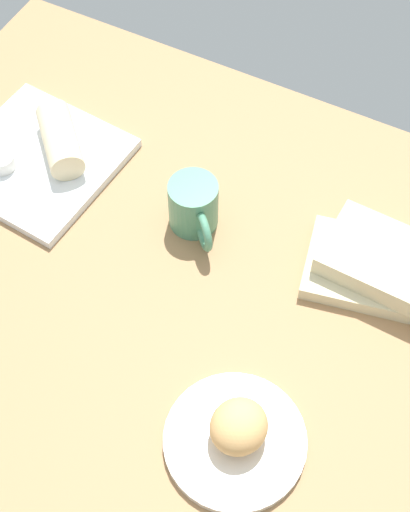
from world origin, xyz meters
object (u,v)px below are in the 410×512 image
object	(u,v)px
sauce_cup	(1,161)
coffee_mug	(194,206)
book_stack	(380,265)
scone_pastry	(239,426)
round_plate	(235,441)
square_plate	(37,161)
breakfast_wrap	(60,139)

from	to	relation	value
sauce_cup	coffee_mug	xyz separation A→B (cm)	(32.90, 5.29, 1.54)
sauce_cup	coffee_mug	bearing A→B (deg)	9.13
book_stack	coffee_mug	world-z (taller)	coffee_mug
coffee_mug	scone_pastry	bearing A→B (deg)	-53.06
round_plate	square_plate	distance (cm)	57.87
square_plate	coffee_mug	size ratio (longest dim) A/B	2.40
square_plate	coffee_mug	bearing A→B (deg)	2.42
square_plate	sauce_cup	world-z (taller)	sauce_cup
scone_pastry	round_plate	bearing A→B (deg)	-96.55
sauce_cup	breakfast_wrap	xyz separation A→B (cm)	(7.01, 7.31, 1.50)
square_plate	book_stack	world-z (taller)	book_stack
round_plate	book_stack	world-z (taller)	book_stack
scone_pastry	breakfast_wrap	distance (cm)	56.57
scone_pastry	breakfast_wrap	bearing A→B (deg)	147.08
round_plate	breakfast_wrap	size ratio (longest dim) A/B	1.44
round_plate	coffee_mug	world-z (taller)	coffee_mug
scone_pastry	square_plate	distance (cm)	57.71
square_plate	sauce_cup	size ratio (longest dim) A/B	5.41
round_plate	sauce_cup	world-z (taller)	sauce_cup
square_plate	book_stack	bearing A→B (deg)	5.18
scone_pastry	coffee_mug	distance (cm)	35.94
scone_pastry	book_stack	xyz separation A→B (cm)	(7.61, 32.78, -1.67)
square_plate	coffee_mug	xyz separation A→B (cm)	(29.01, 1.23, 3.66)
round_plate	square_plate	size ratio (longest dim) A/B	0.76
round_plate	book_stack	bearing A→B (deg)	77.07
scone_pastry	book_stack	bearing A→B (deg)	76.93
breakfast_wrap	coffee_mug	xyz separation A→B (cm)	(25.89, -2.02, 0.03)
square_plate	sauce_cup	bearing A→B (deg)	-133.80
book_stack	square_plate	bearing A→B (deg)	-174.82
sauce_cup	breakfast_wrap	size ratio (longest dim) A/B	0.35
sauce_cup	round_plate	bearing A→B (deg)	-23.94
square_plate	round_plate	bearing A→B (deg)	-29.19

